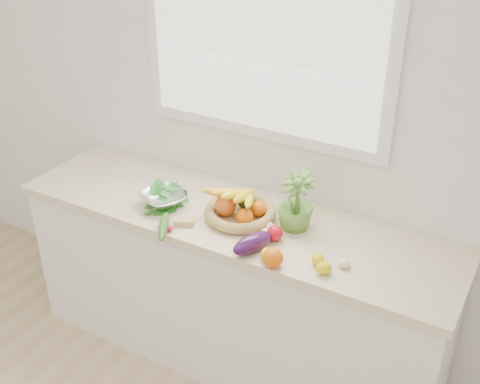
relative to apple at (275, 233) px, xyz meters
The scene contains 20 objects.
back_wall 0.64m from the apple, 124.65° to the left, with size 4.50×0.02×2.70m, color white.
counter_cabinet 0.59m from the apple, 160.33° to the left, with size 2.20×0.58×0.86m, color silver.
countertop 0.30m from the apple, 160.33° to the left, with size 2.24×0.62×0.04m, color beige.
window_frame 0.94m from the apple, 125.68° to the left, with size 1.30×0.03×1.10m, color white.
window_pane 0.93m from the apple, 127.15° to the left, with size 1.18×0.01×0.98m, color white.
orange_loose 0.20m from the apple, 65.44° to the right, with size 0.09×0.09×0.09m, color #E25B07.
lemon_a 0.16m from the apple, 74.52° to the right, with size 0.06×0.07×0.06m, color yellow.
lemon_b 0.31m from the apple, 22.66° to the right, with size 0.06×0.07×0.06m, color #D7CC0B.
lemon_c 0.26m from the apple, 17.10° to the right, with size 0.05×0.07×0.05m, color yellow.
apple is the anchor object (origin of this frame).
ginger 0.44m from the apple, 166.84° to the right, with size 0.10×0.04×0.03m, color tan.
garlic_a 0.05m from the apple, behind, with size 0.05×0.05×0.04m, color white.
garlic_b 0.09m from the apple, 133.12° to the left, with size 0.05×0.05×0.04m, color white.
garlic_c 0.35m from the apple, ahead, with size 0.05×0.05×0.04m, color beige.
eggplant 0.13m from the apple, 110.36° to the right, with size 0.08×0.21×0.08m, color #300F38.
cucumber 0.52m from the apple, 159.56° to the right, with size 0.04×0.24×0.04m, color #23581A.
radish 0.49m from the apple, 159.12° to the right, with size 0.03×0.03×0.03m, color #CD1946.
potted_herb 0.18m from the apple, 77.89° to the left, with size 0.17×0.17×0.31m, color #568932.
fruit_basket 0.25m from the apple, 158.79° to the left, with size 0.42×0.42×0.18m.
colander_with_spinach 0.62m from the apple, behind, with size 0.29×0.29×0.12m.
Camera 1 is at (1.26, -0.20, 2.44)m, focal length 45.00 mm.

